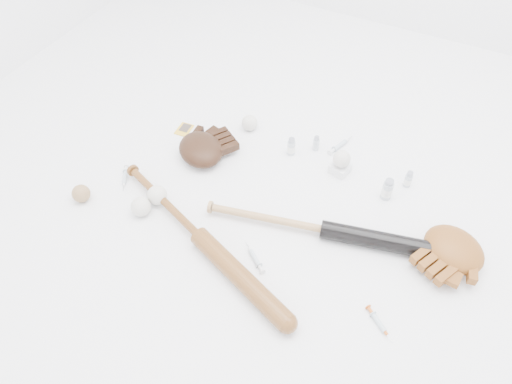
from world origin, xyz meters
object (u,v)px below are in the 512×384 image
at_px(bat_wood, 200,237).
at_px(pedestal, 340,168).
at_px(bat_dark, 324,229).
at_px(glove_dark, 201,149).

height_order(bat_wood, pedestal, bat_wood).
bearing_deg(bat_wood, bat_dark, 52.60).
xyz_separation_m(bat_dark, pedestal, (-0.06, 0.33, -0.01)).
distance_m(bat_dark, pedestal, 0.33).
xyz_separation_m(bat_wood, glove_dark, (-0.22, 0.38, 0.01)).
bearing_deg(bat_dark, pedestal, 87.47).
distance_m(bat_dark, glove_dark, 0.62).
bearing_deg(bat_wood, pedestal, 81.45).
relative_size(bat_dark, glove_dark, 3.65).
xyz_separation_m(bat_dark, glove_dark, (-0.60, 0.15, 0.01)).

